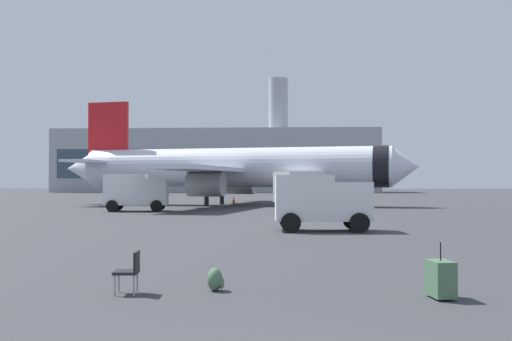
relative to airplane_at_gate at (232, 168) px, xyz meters
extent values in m
cylinder|color=silver|center=(0.23, -0.04, 0.04)|extent=(30.18, 9.43, 3.80)
cone|color=silver|center=(16.13, -3.12, 0.04)|extent=(3.04, 4.00, 3.61)
cone|color=silver|center=(-16.07, 3.11, 0.04)|extent=(3.79, 3.97, 3.42)
cylinder|color=black|center=(13.97, -2.71, 0.04)|extent=(2.11, 4.07, 3.88)
cube|color=silver|center=(0.77, 8.00, -0.26)|extent=(7.75, 16.62, 0.36)
cube|color=silver|center=(-2.27, -7.71, -0.26)|extent=(7.75, 16.62, 0.36)
cylinder|color=gray|center=(0.29, 5.55, -1.56)|extent=(3.56, 2.77, 2.20)
cylinder|color=gray|center=(-1.80, -5.25, -1.56)|extent=(3.56, 2.77, 2.20)
cube|color=red|center=(-13.02, 2.52, 3.64)|extent=(4.39, 1.19, 6.40)
cube|color=silver|center=(-12.91, 5.76, 0.64)|extent=(3.69, 6.38, 0.24)
cube|color=silver|center=(-14.12, -0.52, 0.64)|extent=(3.69, 6.38, 0.24)
cylinder|color=black|center=(12.01, -2.33, -2.76)|extent=(0.36, 0.36, 1.80)
cylinder|color=black|center=(-1.28, 2.69, -2.76)|extent=(0.44, 0.44, 1.80)
cylinder|color=black|center=(-2.19, -2.02, -2.76)|extent=(0.44, 0.44, 1.80)
cube|color=white|center=(-4.84, -11.27, -2.14)|extent=(1.89, 2.35, 2.04)
cube|color=#1E232D|center=(-4.13, -11.20, -1.66)|extent=(0.27, 1.98, 0.84)
cube|color=white|center=(-7.23, -11.51, -1.96)|extent=(3.32, 2.49, 2.40)
cylinder|color=black|center=(-4.84, -10.12, -3.21)|extent=(0.92, 0.31, 0.90)
cylinder|color=black|center=(-4.61, -12.40, -3.21)|extent=(0.92, 0.31, 0.90)
cylinder|color=black|center=(-8.18, -10.44, -3.21)|extent=(0.92, 0.31, 0.90)
cylinder|color=black|center=(-7.96, -12.73, -3.21)|extent=(0.92, 0.31, 0.90)
cube|color=white|center=(8.90, -1.91, -2.01)|extent=(2.81, 2.92, 2.29)
cube|color=#1E232D|center=(9.46, -1.47, -1.47)|extent=(1.40, 1.74, 0.95)
cube|color=white|center=(6.55, -3.77, -1.81)|extent=(4.88, 4.56, 2.70)
cylinder|color=black|center=(8.08, -0.97, -3.21)|extent=(0.84, 0.73, 0.90)
cylinder|color=black|center=(9.63, -2.93, -3.21)|extent=(0.84, 0.73, 0.90)
cylinder|color=black|center=(4.78, -3.58, -3.21)|extent=(0.84, 0.73, 0.90)
cylinder|color=black|center=(6.34, -5.54, -3.21)|extent=(0.84, 0.73, 0.90)
cube|color=white|center=(8.40, -29.33, -2.27)|extent=(1.86, 2.09, 1.78)
cube|color=#1E232D|center=(9.14, -29.29, -1.85)|extent=(0.17, 1.80, 0.74)
cube|color=white|center=(6.20, -29.44, -2.11)|extent=(2.74, 2.13, 2.10)
cylinder|color=black|center=(8.56, -28.27, -3.21)|extent=(0.91, 0.27, 0.90)
cylinder|color=black|center=(8.67, -30.36, -3.21)|extent=(0.91, 0.27, 0.90)
cylinder|color=black|center=(5.49, -28.42, -3.21)|extent=(0.91, 0.27, 0.90)
cylinder|color=black|center=(5.59, -30.52, -3.21)|extent=(0.91, 0.27, 0.90)
cube|color=#F2590C|center=(11.69, -4.22, -3.64)|extent=(0.44, 0.44, 0.04)
cone|color=#F2590C|center=(11.69, -4.22, -3.29)|extent=(0.36, 0.36, 0.65)
cylinder|color=white|center=(11.69, -4.22, -3.26)|extent=(0.23, 0.23, 0.10)
cube|color=#F2590C|center=(10.68, -9.55, -3.64)|extent=(0.44, 0.44, 0.04)
cone|color=#F2590C|center=(10.68, -9.55, -3.25)|extent=(0.36, 0.36, 0.73)
cylinder|color=white|center=(10.68, -9.55, -3.21)|extent=(0.23, 0.23, 0.10)
cube|color=#F2590C|center=(-0.24, 4.44, -3.64)|extent=(0.44, 0.44, 0.04)
cone|color=#F2590C|center=(-0.24, 4.44, -3.24)|extent=(0.36, 0.36, 0.75)
cylinder|color=white|center=(-0.24, 4.44, -3.20)|extent=(0.23, 0.23, 0.10)
cube|color=#F2590C|center=(-10.80, 0.92, -3.64)|extent=(0.44, 0.44, 0.04)
cone|color=#F2590C|center=(-10.80, 0.92, -3.32)|extent=(0.36, 0.36, 0.59)
cylinder|color=white|center=(-10.80, 0.92, -3.29)|extent=(0.23, 0.23, 0.10)
cube|color=#476B4C|center=(8.46, -45.22, -3.27)|extent=(0.50, 0.70, 0.70)
cylinder|color=black|center=(8.46, -45.22, -2.74)|extent=(0.02, 0.02, 0.36)
cylinder|color=black|center=(8.42, -45.00, -3.62)|extent=(0.08, 0.04, 0.08)
cylinder|color=black|center=(8.49, -45.44, -3.62)|extent=(0.08, 0.04, 0.08)
ellipsoid|color=#476B4C|center=(3.94, -44.65, -3.42)|extent=(0.32, 0.40, 0.48)
ellipsoid|color=#476B4C|center=(4.08, -44.65, -3.49)|extent=(0.12, 0.28, 0.24)
cube|color=black|center=(2.18, -45.08, -3.22)|extent=(0.51, 0.51, 0.06)
cube|color=black|center=(2.39, -45.07, -3.00)|extent=(0.08, 0.48, 0.40)
cylinder|color=#999EA5|center=(2.00, -45.29, -3.44)|extent=(0.04, 0.04, 0.44)
cylinder|color=#999EA5|center=(1.98, -44.91, -3.44)|extent=(0.04, 0.04, 0.44)
cylinder|color=#999EA5|center=(2.39, -45.26, -3.44)|extent=(0.04, 0.04, 0.44)
cylinder|color=#999EA5|center=(2.36, -44.88, -3.44)|extent=(0.04, 0.04, 0.44)
cube|color=#9EA3AD|center=(-10.78, 77.86, 3.38)|extent=(72.44, 17.26, 14.07)
cube|color=#334756|center=(-10.78, 69.18, 2.68)|extent=(68.82, 0.10, 6.33)
cylinder|color=#9EA3AD|center=(3.21, 77.86, 16.42)|extent=(4.40, 4.40, 12.00)
camera|label=1|loc=(5.48, -56.92, -1.38)|focal=41.28mm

